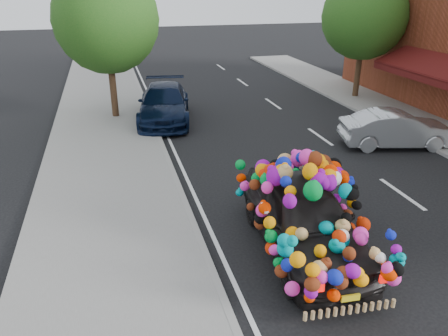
% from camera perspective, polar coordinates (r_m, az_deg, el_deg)
% --- Properties ---
extents(ground, '(100.00, 100.00, 0.00)m').
position_cam_1_polar(ground, '(11.43, 7.44, -5.46)').
color(ground, black).
rests_on(ground, ground).
extents(sidewalk, '(4.00, 60.00, 0.12)m').
position_cam_1_polar(sidewalk, '(10.69, -14.66, -7.92)').
color(sidewalk, gray).
rests_on(sidewalk, ground).
extents(kerb, '(0.15, 60.00, 0.13)m').
position_cam_1_polar(kerb, '(10.81, -4.25, -6.74)').
color(kerb, gray).
rests_on(kerb, ground).
extents(lane_markings, '(6.00, 50.00, 0.01)m').
position_cam_1_polar(lane_markings, '(13.13, 22.19, -3.12)').
color(lane_markings, silver).
rests_on(lane_markings, ground).
extents(tree_near_sidewalk, '(4.20, 4.20, 6.13)m').
position_cam_1_polar(tree_near_sidewalk, '(18.77, -15.12, 18.15)').
color(tree_near_sidewalk, '#332114').
rests_on(tree_near_sidewalk, ground).
extents(tree_far_b, '(4.00, 4.00, 5.90)m').
position_cam_1_polar(tree_far_b, '(22.71, 17.87, 18.28)').
color(tree_far_b, '#332114').
rests_on(tree_far_b, ground).
extents(plush_art_car, '(2.46, 4.84, 2.19)m').
position_cam_1_polar(plush_art_car, '(9.43, 10.45, -4.51)').
color(plush_art_car, black).
rests_on(plush_art_car, ground).
extents(navy_sedan, '(2.86, 5.30, 1.46)m').
position_cam_1_polar(navy_sedan, '(18.64, -7.82, 8.36)').
color(navy_sedan, black).
rests_on(navy_sedan, ground).
extents(silver_hatchback, '(4.11, 2.23, 1.28)m').
position_cam_1_polar(silver_hatchback, '(16.59, 21.66, 4.73)').
color(silver_hatchback, '#A4A8AC').
rests_on(silver_hatchback, ground).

